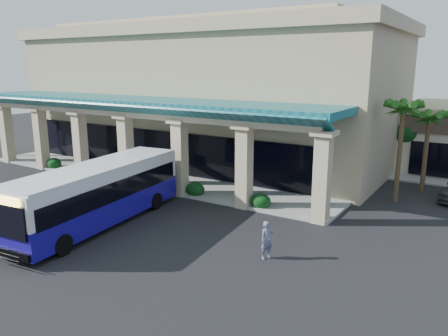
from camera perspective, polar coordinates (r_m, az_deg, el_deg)
The scene contains 9 objects.
ground at distance 21.64m, azimuth -7.87°, elevation -8.14°, with size 110.00×110.00×0.00m, color black.
main_building at distance 37.83m, azimuth -1.74°, elevation 9.95°, with size 30.80×14.80×11.35m, color tan, non-canonical shape.
arcade at distance 30.99m, azimuth -11.28°, elevation 3.71°, with size 30.00×6.20×5.70m, color #0F515C, non-canonical shape.
palm_0 at distance 27.08m, azimuth 22.00°, elevation 2.62°, with size 2.40×2.40×6.60m, color #1C4C14, non-canonical shape.
palm_1 at distance 29.93m, azimuth 24.89°, elevation 2.50°, with size 2.40×2.40×5.80m, color #1C4C14, non-canonical shape.
palm_2 at distance 42.05m, azimuth -26.17°, elevation 5.42°, with size 2.40×2.40×6.20m, color #1C4C14, non-canonical shape.
broadleaf_tree at distance 35.17m, azimuth 22.74°, elevation 3.32°, with size 2.60×2.60×4.81m, color black, non-canonical shape.
transit_bus at distance 22.70m, azimuth -16.05°, elevation -3.43°, with size 2.55×10.97×3.06m, color #190E8F, non-canonical shape.
pedestrian at distance 18.36m, azimuth 5.63°, elevation -9.36°, with size 0.59×0.39×1.61m, color slate.
Camera 1 is at (13.15, -15.29, 7.84)m, focal length 35.00 mm.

